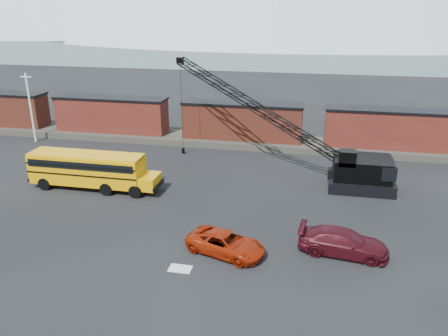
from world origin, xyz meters
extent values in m
plane|color=black|center=(0.00, 0.00, 0.00)|extent=(160.00, 160.00, 0.00)
cube|color=white|center=(0.00, 340.00, 12.00)|extent=(800.00, 80.00, 24.00)
cube|color=#4D483F|center=(0.00, 22.00, 0.35)|extent=(120.00, 5.00, 0.70)
cube|color=black|center=(-27.80, 22.00, 1.00)|extent=(2.20, 2.40, 0.60)
cube|color=#4D1716|center=(-16.00, 22.00, 2.70)|extent=(13.50, 2.90, 4.00)
cube|color=black|center=(-16.00, 22.00, 4.75)|extent=(13.70, 3.10, 0.25)
cube|color=black|center=(-20.20, 22.00, 1.00)|extent=(2.20, 2.40, 0.60)
cube|color=black|center=(-11.80, 22.00, 1.00)|extent=(2.20, 2.40, 0.60)
cube|color=#4B1815|center=(0.00, 22.00, 2.70)|extent=(13.50, 2.90, 4.00)
cube|color=black|center=(0.00, 22.00, 4.75)|extent=(13.70, 3.10, 0.25)
cube|color=black|center=(-4.20, 22.00, 1.00)|extent=(2.20, 2.40, 0.60)
cube|color=black|center=(4.20, 22.00, 1.00)|extent=(2.20, 2.40, 0.60)
cube|color=#4D1716|center=(16.00, 22.00, 2.70)|extent=(13.50, 2.90, 4.00)
cube|color=black|center=(16.00, 22.00, 4.75)|extent=(13.70, 3.10, 0.25)
cube|color=black|center=(11.80, 22.00, 1.00)|extent=(2.20, 2.40, 0.60)
cube|color=black|center=(20.20, 22.00, 1.00)|extent=(2.20, 2.40, 0.60)
cylinder|color=silver|center=(-24.00, 18.00, 4.00)|extent=(0.24, 0.24, 8.00)
cube|color=silver|center=(-24.00, 18.00, 7.60)|extent=(1.40, 0.12, 0.12)
cube|color=silver|center=(0.50, -4.00, 0.01)|extent=(1.40, 0.90, 0.02)
cube|color=#E09604|center=(-11.05, 6.48, 1.80)|extent=(10.00, 2.50, 2.50)
cube|color=#E09604|center=(-5.45, 6.48, 1.10)|extent=(1.60, 2.30, 1.10)
cube|color=#E09604|center=(-11.05, 6.48, 3.10)|extent=(10.00, 2.30, 0.18)
cube|color=black|center=(-11.05, 5.22, 2.50)|extent=(9.60, 0.05, 0.65)
cube|color=black|center=(-11.05, 7.74, 2.50)|extent=(9.60, 0.05, 0.65)
cube|color=black|center=(-4.60, 6.48, 0.80)|extent=(0.15, 2.45, 0.35)
cube|color=black|center=(-16.10, 6.48, 0.80)|extent=(0.15, 2.50, 0.35)
cylinder|color=black|center=(-14.65, 5.33, 0.55)|extent=(1.10, 0.35, 1.10)
cylinder|color=black|center=(-14.65, 7.63, 0.55)|extent=(1.10, 0.35, 1.10)
cylinder|color=black|center=(-8.85, 5.33, 0.55)|extent=(1.10, 0.35, 1.10)
cylinder|color=black|center=(-8.85, 7.63, 0.55)|extent=(1.10, 0.35, 1.10)
cylinder|color=black|center=(-6.25, 5.33, 0.55)|extent=(1.10, 0.35, 1.10)
cylinder|color=black|center=(-6.25, 7.63, 0.55)|extent=(1.10, 0.35, 1.10)
imported|color=#9C1E07|center=(2.89, -1.68, 0.72)|extent=(5.68, 3.87, 1.44)
imported|color=#3F0B14|center=(10.31, -0.17, 0.83)|extent=(5.95, 2.95, 1.66)
cube|color=black|center=(12.32, 9.75, 0.50)|extent=(5.50, 1.00, 1.00)
cube|color=black|center=(12.32, 12.95, 0.50)|extent=(5.50, 1.00, 1.00)
cube|color=black|center=(12.32, 11.35, 1.90)|extent=(4.80, 3.60, 1.80)
cube|color=black|center=(14.32, 11.35, 2.10)|extent=(1.20, 3.80, 1.20)
cube|color=black|center=(10.92, 10.15, 3.10)|extent=(1.40, 1.20, 1.30)
cube|color=black|center=(10.92, 9.60, 3.10)|extent=(1.20, 0.06, 0.90)
cube|color=black|center=(-5.66, 17.26, 9.92)|extent=(0.70, 0.50, 0.60)
cylinder|color=black|center=(-5.66, 17.26, 4.96)|extent=(0.04, 0.04, 9.62)
cube|color=black|center=(-5.66, 17.26, 0.35)|extent=(0.25, 0.25, 0.50)
camera|label=1|loc=(7.75, -25.84, 15.18)|focal=35.00mm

